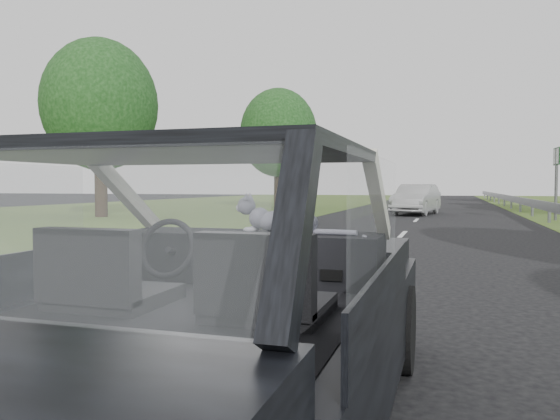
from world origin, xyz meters
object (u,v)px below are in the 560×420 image
Objects in this scene: other_car at (416,199)px; cat at (284,220)px; highway_sign at (556,184)px; subject_car at (207,297)px.

cat is at bearing -79.70° from other_car.
other_car is 5.87m from highway_sign.
other_car reaches higher than cat.
subject_car is 20.08m from highway_sign.
subject_car is 0.98× the size of other_car.
highway_sign reaches higher than other_car.
highway_sign is (4.86, 19.48, 0.60)m from subject_car.
other_car is at bearing 92.69° from cat.
highway_sign is (5.11, -2.80, 0.66)m from other_car.
highway_sign is at bearing 76.00° from subject_car.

